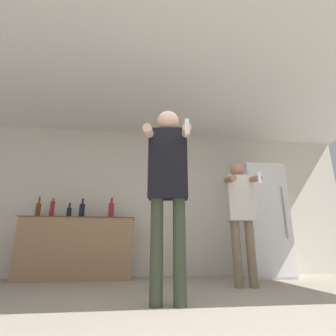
# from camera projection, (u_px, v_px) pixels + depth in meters

# --- Properties ---
(ground_plane) EXTENTS (14.00, 14.00, 0.00)m
(ground_plane) POSITION_uv_depth(u_px,v_px,m) (227.00, 334.00, 1.49)
(ground_plane) COLOR gray
(wall_back) EXTENTS (7.00, 0.06, 2.55)m
(wall_back) POSITION_uv_depth(u_px,v_px,m) (164.00, 200.00, 4.72)
(wall_back) COLOR beige
(wall_back) RESTS_ON ground_plane
(ceiling_slab) EXTENTS (7.00, 3.51, 0.05)m
(ceiling_slab) POSITION_uv_depth(u_px,v_px,m) (177.00, 90.00, 3.65)
(ceiling_slab) COLOR silver
(ceiling_slab) RESTS_ON wall_back
(refrigerator) EXTENTS (0.68, 0.75, 1.82)m
(refrigerator) POSITION_uv_depth(u_px,v_px,m) (261.00, 220.00, 4.47)
(refrigerator) COLOR white
(refrigerator) RESTS_ON ground_plane
(counter) EXTENTS (1.70, 0.54, 0.91)m
(counter) POSITION_uv_depth(u_px,v_px,m) (78.00, 248.00, 4.04)
(counter) COLOR #997551
(counter) RESTS_ON ground_plane
(bottle_short_whiskey) EXTENTS (0.09, 0.09, 0.36)m
(bottle_short_whiskey) POSITION_uv_depth(u_px,v_px,m) (111.00, 210.00, 4.25)
(bottle_short_whiskey) COLOR maroon
(bottle_short_whiskey) RESTS_ON counter
(bottle_red_label) EXTENTS (0.07, 0.07, 0.26)m
(bottle_red_label) POSITION_uv_depth(u_px,v_px,m) (69.00, 212.00, 4.15)
(bottle_red_label) COLOR black
(bottle_red_label) RESTS_ON counter
(bottle_brown_liquor) EXTENTS (0.09, 0.09, 0.32)m
(bottle_brown_liquor) POSITION_uv_depth(u_px,v_px,m) (82.00, 210.00, 4.18)
(bottle_brown_liquor) COLOR black
(bottle_brown_liquor) RESTS_ON counter
(bottle_clear_vodka) EXTENTS (0.07, 0.07, 0.33)m
(bottle_clear_vodka) POSITION_uv_depth(u_px,v_px,m) (52.00, 209.00, 4.13)
(bottle_clear_vodka) COLOR maroon
(bottle_clear_vodka) RESTS_ON counter
(bottle_tall_gin) EXTENTS (0.08, 0.08, 0.32)m
(bottle_tall_gin) POSITION_uv_depth(u_px,v_px,m) (38.00, 210.00, 4.09)
(bottle_tall_gin) COLOR #563314
(bottle_tall_gin) RESTS_ON counter
(person_woman_foreground) EXTENTS (0.48, 0.50, 1.79)m
(person_woman_foreground) POSITION_uv_depth(u_px,v_px,m) (168.00, 178.00, 2.45)
(person_woman_foreground) COLOR #38422D
(person_woman_foreground) RESTS_ON ground_plane
(person_man_side) EXTENTS (0.44, 0.52, 1.57)m
(person_man_side) POSITION_uv_depth(u_px,v_px,m) (241.00, 209.00, 3.40)
(person_man_side) COLOR #75664C
(person_man_side) RESTS_ON ground_plane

